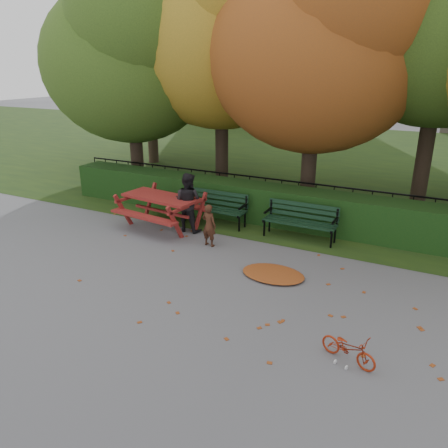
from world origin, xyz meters
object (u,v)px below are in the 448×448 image
at_px(tree_c, 328,35).
at_px(bench_left, 215,205).
at_px(tree_a, 133,50).
at_px(adult, 188,202).
at_px(child, 209,225).
at_px(tree_b, 228,18).
at_px(tree_f, 150,21).
at_px(bench_right, 301,218).
at_px(bicycle, 349,348).
at_px(picnic_table, 161,203).

distance_m(tree_c, bench_left, 5.31).
relative_size(tree_a, adult, 4.85).
relative_size(child, adult, 0.67).
distance_m(tree_b, child, 6.86).
xyz_separation_m(tree_a, tree_f, (-1.94, 3.66, 1.17)).
bearing_deg(bench_right, tree_c, 96.70).
bearing_deg(adult, bicycle, 144.95).
xyz_separation_m(tree_a, tree_b, (2.74, 1.17, 0.88)).
relative_size(tree_f, bench_left, 5.10).
distance_m(tree_c, adult, 5.66).
bearing_deg(tree_a, tree_f, 117.98).
bearing_deg(tree_b, bench_right, -40.67).
bearing_deg(tree_f, tree_a, -62.02).
bearing_deg(bench_right, child, -141.14).
bearing_deg(bench_left, tree_a, 154.24).
xyz_separation_m(tree_b, child, (1.75, -4.49, -4.89)).
xyz_separation_m(tree_a, bench_left, (3.89, -1.88, -4.00)).
distance_m(tree_b, tree_f, 5.32).
bearing_deg(tree_a, picnic_table, -45.32).
distance_m(tree_b, picnic_table, 6.17).
bearing_deg(bench_right, tree_f, 146.08).
xyz_separation_m(tree_a, child, (4.49, -3.32, -4.00)).
relative_size(tree_f, bicycle, 10.49).
xyz_separation_m(tree_c, tree_f, (-7.97, 3.28, 0.87)).
relative_size(tree_b, bicycle, 10.04).
relative_size(tree_a, tree_c, 0.94).
height_order(tree_b, bicycle, tree_b).
bearing_deg(bicycle, tree_b, 56.09).
bearing_deg(picnic_table, adult, 17.24).
bearing_deg(child, tree_a, -29.06).
bearing_deg(tree_f, child, -47.32).
xyz_separation_m(bench_right, bicycle, (2.12, -4.36, -0.29)).
bearing_deg(tree_c, tree_b, 166.55).
bearing_deg(picnic_table, bench_right, 21.75).
distance_m(tree_b, bench_right, 6.76).
distance_m(bench_left, bench_right, 2.40).
height_order(tree_a, tree_f, tree_f).
distance_m(child, adult, 1.19).
bearing_deg(bicycle, tree_c, 38.49).
bearing_deg(tree_b, bicycle, -52.58).
bearing_deg(tree_f, adult, -49.22).
bearing_deg(tree_c, bench_right, -83.30).
bearing_deg(bench_right, tree_a, 163.39).
bearing_deg(bench_left, adult, -114.58).
bearing_deg(tree_a, bench_left, -25.76).
bearing_deg(bench_left, tree_f, 136.49).
xyz_separation_m(tree_f, bench_right, (8.23, -5.54, -5.17)).
distance_m(bench_left, adult, 0.92).
distance_m(tree_c, tree_f, 8.66).
distance_m(tree_c, picnic_table, 6.15).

